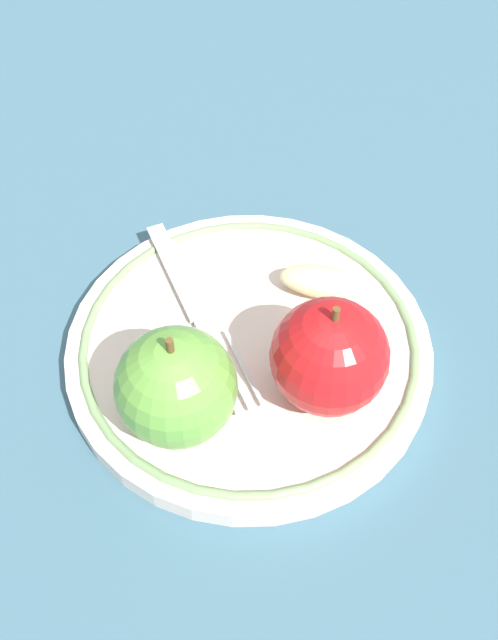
{
  "coord_description": "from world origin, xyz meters",
  "views": [
    {
      "loc": [
        0.01,
        -0.28,
        0.38
      ],
      "look_at": [
        -0.01,
        -0.01,
        0.04
      ],
      "focal_mm": 40.0,
      "sensor_mm": 36.0,
      "label": 1
    }
  ],
  "objects_px": {
    "apple_red_whole": "(329,356)",
    "fork": "(192,305)",
    "apple_second_whole": "(176,387)",
    "apple_slice_front": "(321,282)",
    "plate": "(249,347)"
  },
  "relations": [
    {
      "from": "apple_red_whole",
      "to": "apple_slice_front",
      "type": "distance_m",
      "value": 0.08
    },
    {
      "from": "apple_second_whole",
      "to": "fork",
      "type": "xyz_separation_m",
      "value": [
        -0.0,
        0.09,
        -0.03
      ]
    },
    {
      "from": "apple_red_whole",
      "to": "fork",
      "type": "bearing_deg",
      "value": 146.41
    },
    {
      "from": "plate",
      "to": "fork",
      "type": "relative_size",
      "value": 1.49
    },
    {
      "from": "plate",
      "to": "apple_red_whole",
      "type": "distance_m",
      "value": 0.07
    },
    {
      "from": "apple_second_whole",
      "to": "fork",
      "type": "distance_m",
      "value": 0.09
    },
    {
      "from": "apple_slice_front",
      "to": "apple_second_whole",
      "type": "bearing_deg",
      "value": -119.45
    },
    {
      "from": "plate",
      "to": "apple_slice_front",
      "type": "distance_m",
      "value": 0.07
    },
    {
      "from": "apple_red_whole",
      "to": "fork",
      "type": "distance_m",
      "value": 0.11
    },
    {
      "from": "apple_red_whole",
      "to": "apple_second_whole",
      "type": "height_order",
      "value": "same"
    },
    {
      "from": "fork",
      "to": "apple_slice_front",
      "type": "bearing_deg",
      "value": 76.21
    },
    {
      "from": "apple_slice_front",
      "to": "plate",
      "type": "bearing_deg",
      "value": -127.24
    },
    {
      "from": "plate",
      "to": "fork",
      "type": "xyz_separation_m",
      "value": [
        -0.04,
        0.02,
        0.01
      ]
    },
    {
      "from": "apple_red_whole",
      "to": "fork",
      "type": "xyz_separation_m",
      "value": [
        -0.09,
        0.06,
        -0.03
      ]
    },
    {
      "from": "plate",
      "to": "apple_second_whole",
      "type": "bearing_deg",
      "value": -120.32
    }
  ]
}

